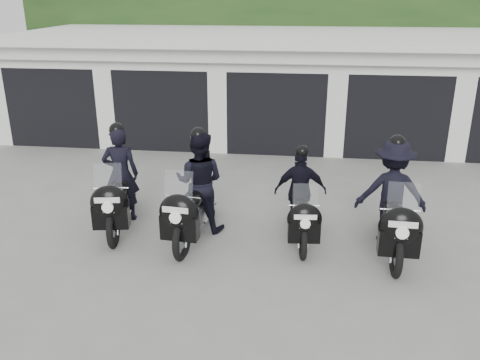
# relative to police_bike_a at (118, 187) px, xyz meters

# --- Properties ---
(ground) EXTENTS (80.00, 80.00, 0.00)m
(ground) POSITION_rel_police_bike_a_xyz_m (2.61, -0.71, -0.78)
(ground) COLOR gray
(ground) RESTS_ON ground
(garage_block) EXTENTS (16.40, 6.80, 2.96)m
(garage_block) POSITION_rel_police_bike_a_xyz_m (2.61, 7.35, 0.64)
(garage_block) COLOR white
(garage_block) RESTS_ON ground
(background_vegetation) EXTENTS (20.00, 3.90, 5.80)m
(background_vegetation) POSITION_rel_police_bike_a_xyz_m (2.98, 12.21, 1.99)
(background_vegetation) COLOR #1C3A15
(background_vegetation) RESTS_ON ground
(police_bike_a) EXTENTS (0.92, 2.25, 1.97)m
(police_bike_a) POSITION_rel_police_bike_a_xyz_m (0.00, 0.00, 0.00)
(police_bike_a) COLOR black
(police_bike_a) RESTS_ON ground
(police_bike_b) EXTENTS (0.96, 2.30, 2.00)m
(police_bike_b) POSITION_rel_police_bike_a_xyz_m (1.49, -0.14, 0.06)
(police_bike_b) COLOR black
(police_bike_b) RESTS_ON ground
(police_bike_c) EXTENTS (0.97, 1.97, 1.71)m
(police_bike_c) POSITION_rel_police_bike_a_xyz_m (3.34, -0.00, -0.06)
(police_bike_c) COLOR black
(police_bike_c) RESTS_ON ground
(police_bike_d) EXTENTS (1.22, 2.31, 2.01)m
(police_bike_d) POSITION_rel_police_bike_a_xyz_m (4.87, -0.21, 0.07)
(police_bike_d) COLOR black
(police_bike_d) RESTS_ON ground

